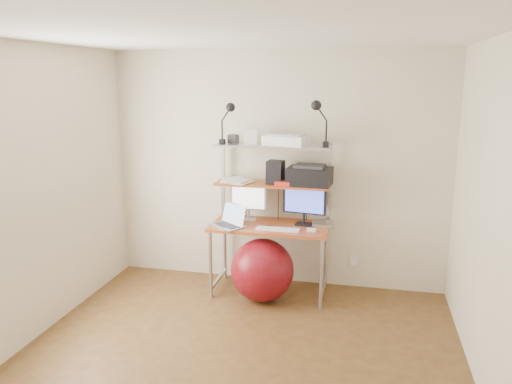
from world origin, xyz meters
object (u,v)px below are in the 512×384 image
at_px(printer, 310,176).
at_px(exercise_ball, 262,270).
at_px(monitor_black, 304,203).
at_px(monitor_silver, 249,199).
at_px(laptop, 230,221).

bearing_deg(printer, exercise_ball, -138.16).
relative_size(printer, exercise_ball, 0.72).
height_order(monitor_black, printer, printer).
xyz_separation_m(monitor_black, printer, (0.04, 0.03, 0.28)).
bearing_deg(monitor_silver, exercise_ball, -61.02).
height_order(monitor_black, exercise_ball, monitor_black).
bearing_deg(laptop, exercise_ball, 24.22).
relative_size(monitor_silver, monitor_black, 0.93).
xyz_separation_m(monitor_silver, monitor_black, (0.60, -0.05, 0.00)).
bearing_deg(laptop, monitor_black, 51.97).
xyz_separation_m(monitor_black, exercise_ball, (-0.38, -0.29, -0.65)).
relative_size(laptop, printer, 0.90).
relative_size(monitor_silver, laptop, 1.01).
relative_size(monitor_black, laptop, 1.08).
bearing_deg(printer, monitor_black, -143.14).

